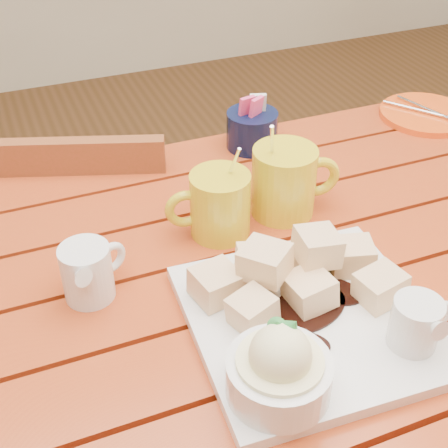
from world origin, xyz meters
name	(u,v)px	position (x,y,z in m)	size (l,w,h in m)	color
table	(245,333)	(0.00, 0.00, 0.64)	(1.20, 0.79, 0.75)	maroon
dessert_plate	(305,320)	(0.02, -0.13, 0.78)	(0.31, 0.31, 0.12)	white
coffee_mug_left	(218,204)	(0.00, 0.11, 0.80)	(0.13, 0.09, 0.15)	gold
coffee_mug_right	(286,180)	(0.12, 0.12, 0.81)	(0.14, 0.10, 0.16)	gold
cream_pitcher	(89,271)	(-0.20, 0.05, 0.79)	(0.10, 0.08, 0.08)	white
sugar_caddy	(252,129)	(0.16, 0.33, 0.79)	(0.09, 0.09, 0.10)	black
orange_saucer	(427,114)	(0.53, 0.31, 0.76)	(0.18, 0.18, 0.02)	#F75415
chair_far	(85,266)	(-0.16, 0.47, 0.45)	(0.49, 0.49, 0.81)	brown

